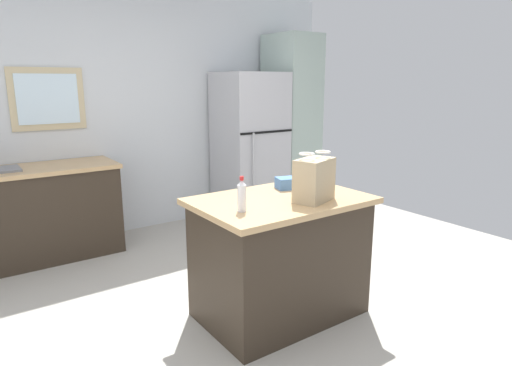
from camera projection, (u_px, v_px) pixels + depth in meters
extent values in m
plane|color=#ADA89E|center=(266.00, 318.00, 3.16)|extent=(6.18, 6.18, 0.00)
cube|color=silver|center=(132.00, 109.00, 4.84)|extent=(5.15, 0.10, 2.71)
cube|color=#CCB78C|center=(48.00, 99.00, 4.28)|extent=(0.68, 0.04, 0.60)
cube|color=white|center=(48.00, 99.00, 4.27)|extent=(0.56, 0.02, 0.48)
cube|color=#33281E|center=(280.00, 260.00, 3.13)|extent=(1.10, 0.72, 0.83)
cube|color=tan|center=(281.00, 201.00, 3.03)|extent=(1.18, 0.80, 0.04)
cube|color=#B7B7BC|center=(250.00, 147.00, 5.33)|extent=(0.74, 0.69, 1.76)
cube|color=black|center=(267.00, 132.00, 5.00)|extent=(0.73, 0.01, 0.02)
cylinder|color=#B7B7BC|center=(254.00, 168.00, 4.96)|extent=(0.02, 0.02, 0.79)
cube|color=#9EB2A8|center=(291.00, 125.00, 5.64)|extent=(0.51, 0.65, 2.22)
cube|color=#33281E|center=(30.00, 217.00, 4.09)|extent=(1.56, 0.58, 0.85)
cube|color=tan|center=(24.00, 171.00, 3.99)|extent=(1.60, 0.62, 0.04)
cube|color=tan|center=(314.00, 180.00, 2.92)|extent=(0.33, 0.26, 0.29)
torus|color=white|center=(307.00, 154.00, 2.84)|extent=(0.13, 0.13, 0.01)
torus|color=white|center=(323.00, 152.00, 2.92)|extent=(0.13, 0.13, 0.01)
cube|color=#4775B7|center=(288.00, 183.00, 3.29)|extent=(0.20, 0.17, 0.08)
cylinder|color=white|center=(242.00, 198.00, 2.70)|extent=(0.06, 0.06, 0.17)
cone|color=white|center=(242.00, 183.00, 2.68)|extent=(0.05, 0.05, 0.03)
cylinder|color=red|center=(242.00, 178.00, 2.67)|extent=(0.03, 0.03, 0.02)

